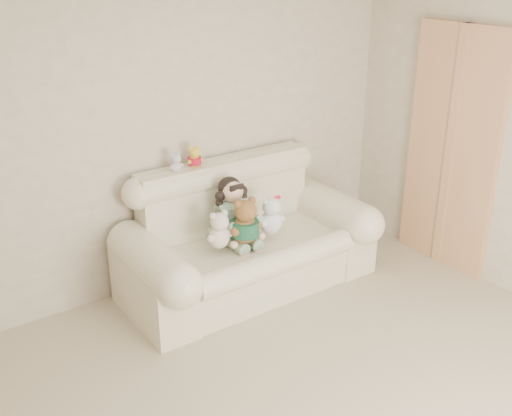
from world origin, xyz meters
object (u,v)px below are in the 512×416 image
Objects in this scene: sofa at (249,230)px; white_cat at (271,211)px; cream_teddy at (219,226)px; seated_child at (232,210)px; brown_teddy at (245,217)px.

sofa is 5.54× the size of white_cat.
sofa is at bearing 2.79° from cream_teddy.
seated_child reaches higher than brown_teddy.
seated_child reaches higher than white_cat.
brown_teddy is 0.28m from white_cat.
sofa is 0.28m from brown_teddy.
brown_teddy reaches higher than white_cat.
white_cat reaches higher than cream_teddy.
brown_teddy is 0.22m from cream_teddy.
sofa is 0.23m from seated_child.
brown_teddy is (-0.02, -0.22, 0.02)m from seated_child.
white_cat is (0.14, -0.11, 0.17)m from sofa.
white_cat is (0.27, 0.03, -0.03)m from brown_teddy.
sofa is 5.88× the size of cream_teddy.
white_cat is at bearing 21.03° from brown_teddy.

